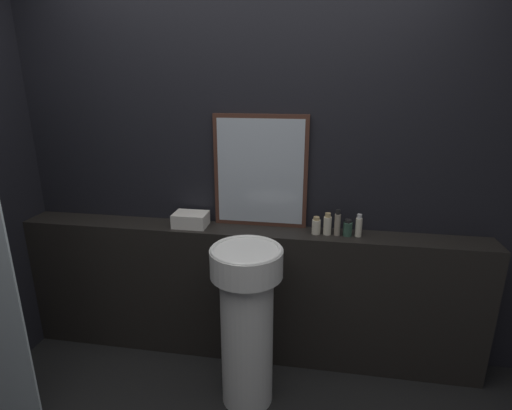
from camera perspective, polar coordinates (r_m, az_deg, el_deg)
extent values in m
cube|color=black|center=(2.54, -0.85, 5.02)|extent=(8.00, 0.06, 2.50)
cube|color=black|center=(2.70, -1.35, -12.46)|extent=(2.97, 0.23, 0.90)
cylinder|color=white|center=(2.37, -1.29, -18.63)|extent=(0.29, 0.29, 0.80)
cylinder|color=white|center=(2.13, -1.38, -8.22)|extent=(0.39, 0.39, 0.15)
torus|color=white|center=(2.09, -1.39, -6.41)|extent=(0.38, 0.38, 0.02)
cube|color=#47281E|center=(2.49, 0.64, 4.79)|extent=(0.59, 0.03, 0.70)
cube|color=#B2BCC6|center=(2.48, 0.61, 4.74)|extent=(0.54, 0.02, 0.65)
cube|color=silver|center=(2.58, -9.31, -2.06)|extent=(0.21, 0.16, 0.09)
cylinder|color=beige|center=(2.45, 8.59, -3.10)|extent=(0.05, 0.05, 0.09)
cylinder|color=tan|center=(2.43, 8.64, -1.90)|extent=(0.04, 0.04, 0.02)
cylinder|color=beige|center=(2.45, 10.16, -2.93)|extent=(0.05, 0.05, 0.11)
cylinder|color=tan|center=(2.42, 10.24, -1.42)|extent=(0.03, 0.03, 0.02)
cylinder|color=gray|center=(2.45, 11.55, -2.77)|extent=(0.04, 0.04, 0.13)
cylinder|color=black|center=(2.42, 11.66, -0.99)|extent=(0.03, 0.03, 0.03)
cylinder|color=#2D4C3D|center=(2.46, 12.95, -3.37)|extent=(0.05, 0.05, 0.08)
cylinder|color=black|center=(2.44, 13.04, -2.25)|extent=(0.04, 0.04, 0.02)
cylinder|color=beige|center=(2.46, 14.45, -3.10)|extent=(0.04, 0.04, 0.11)
cylinder|color=silver|center=(2.43, 14.57, -1.57)|extent=(0.03, 0.03, 0.02)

